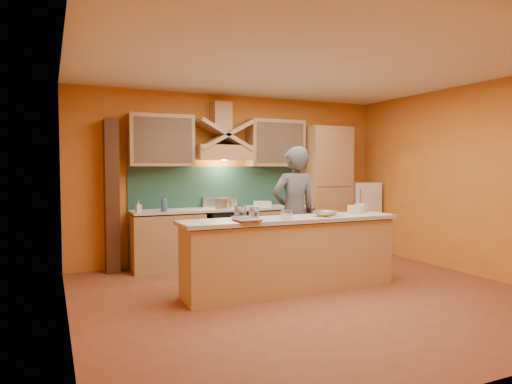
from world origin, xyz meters
name	(u,v)px	position (x,y,z in m)	size (l,w,h in m)	color
floor	(310,296)	(0.00, 0.00, 0.00)	(5.50, 5.00, 0.01)	brown
ceiling	(311,66)	(0.00, 0.00, 2.80)	(5.50, 5.00, 0.01)	white
wall_back	(235,178)	(0.00, 2.50, 1.40)	(5.50, 0.02, 2.80)	orange
wall_front	(492,193)	(0.00, -2.50, 1.40)	(5.50, 0.02, 2.80)	orange
wall_left	(66,186)	(-2.75, 0.00, 1.40)	(0.02, 5.00, 2.80)	orange
wall_right	(472,180)	(2.75, 0.00, 1.40)	(0.02, 5.00, 2.80)	orange
base_cabinet_left	(167,241)	(-1.25, 2.20, 0.43)	(1.10, 0.60, 0.86)	#AC7D4E
base_cabinet_right	(276,234)	(0.65, 2.20, 0.43)	(1.10, 0.60, 0.86)	#AC7D4E
counter_top	(224,209)	(-0.30, 2.20, 0.90)	(3.00, 0.62, 0.04)	beige
stove	(224,236)	(-0.30, 2.20, 0.45)	(0.60, 0.58, 0.90)	black
backsplash	(218,187)	(-0.30, 2.48, 1.25)	(3.00, 0.03, 0.70)	#1C3E36
range_hood	(223,153)	(-0.30, 2.25, 1.82)	(0.92, 0.50, 0.24)	#AC7D4E
hood_chimney	(221,118)	(-0.30, 2.35, 2.40)	(0.30, 0.30, 0.50)	#AC7D4E
upper_cabinet_left	(161,140)	(-1.30, 2.33, 2.00)	(1.00, 0.35, 0.80)	#AC7D4E
upper_cabinet_right	(276,143)	(0.70, 2.33, 2.00)	(1.00, 0.35, 0.80)	#AC7D4E
pantry_column	(325,191)	(1.65, 2.20, 1.15)	(0.80, 0.60, 2.30)	#AC7D4E
fridge	(359,217)	(2.40, 2.20, 0.65)	(0.58, 0.60, 1.30)	white
trim_column_left	(112,196)	(-2.05, 2.35, 1.15)	(0.20, 0.30, 2.30)	#472816
island_body	(291,257)	(-0.10, 0.30, 0.44)	(2.80, 0.55, 0.88)	tan
island_top	(291,219)	(-0.10, 0.30, 0.92)	(2.90, 0.62, 0.05)	beige
person	(294,212)	(0.28, 0.91, 0.94)	(0.68, 0.45, 1.88)	#4C4C51
pot_large	(222,204)	(-0.36, 2.12, 0.99)	(0.23, 0.23, 0.17)	#B3B4BB
pot_small	(228,205)	(-0.25, 2.19, 0.97)	(0.22, 0.22, 0.13)	silver
soap_bottle_a	(138,207)	(-1.71, 2.04, 1.00)	(0.08, 0.08, 0.17)	silver
soap_bottle_b	(164,203)	(-1.35, 1.97, 1.05)	(0.10, 0.10, 0.26)	#355393
bowl_back	(291,203)	(0.94, 2.20, 0.96)	(0.24, 0.24, 0.08)	silver
dish_rack	(263,204)	(0.34, 2.08, 0.97)	(0.26, 0.21, 0.09)	silver
book_lower	(237,221)	(-0.92, 0.13, 0.96)	(0.26, 0.35, 0.03)	#B45840
book_upper	(237,218)	(-0.86, 0.26, 0.98)	(0.20, 0.28, 0.02)	teal
jar_large	(240,213)	(-0.76, 0.41, 1.02)	(0.15, 0.15, 0.16)	silver
jar_small	(254,214)	(-0.63, 0.27, 1.02)	(0.13, 0.13, 0.15)	silver
kitchen_scale	(287,216)	(-0.26, 0.14, 0.99)	(0.11, 0.11, 0.09)	white
mixing_bowl	(326,214)	(0.36, 0.21, 0.98)	(0.30, 0.30, 0.07)	white
cloth	(332,216)	(0.45, 0.19, 0.95)	(0.25, 0.19, 0.02)	beige
grocery_bag_a	(361,208)	(1.14, 0.49, 1.00)	(0.18, 0.14, 0.12)	beige
grocery_bag_b	(354,209)	(0.93, 0.38, 1.00)	(0.18, 0.14, 0.11)	beige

